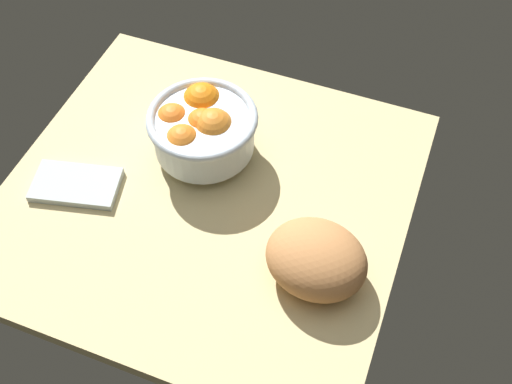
{
  "coord_description": "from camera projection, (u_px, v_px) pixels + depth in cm",
  "views": [
    {
      "loc": [
        31.5,
        -57.89,
        88.78
      ],
      "look_at": [
        9.43,
        -0.06,
        5.0
      ],
      "focal_mm": 43.75,
      "sensor_mm": 36.0,
      "label": 1
    }
  ],
  "objects": [
    {
      "name": "napkin_folded",
      "position": [
        76.0,
        185.0,
        1.1
      ],
      "size": [
        16.75,
        11.97,
        1.4
      ],
      "primitive_type": "cube",
      "rotation": [
        0.0,
        0.0,
        0.23
      ],
      "color": "#B2BEC1",
      "rests_on": "ground"
    },
    {
      "name": "bread_loaf",
      "position": [
        316.0,
        259.0,
        0.97
      ],
      "size": [
        17.99,
        16.03,
        9.31
      ],
      "primitive_type": "ellipsoid",
      "rotation": [
        0.0,
        0.0,
        6.15
      ],
      "color": "#BF7E48",
      "rests_on": "ground"
    },
    {
      "name": "ground_plane",
      "position": [
        207.0,
        198.0,
        1.11
      ],
      "size": [
        70.08,
        66.2,
        3.0
      ],
      "primitive_type": "cube",
      "color": "#D0BC82"
    },
    {
      "name": "fruit_bowl",
      "position": [
        201.0,
        128.0,
        1.11
      ],
      "size": [
        19.67,
        19.67,
        11.21
      ],
      "color": "silver",
      "rests_on": "ground"
    }
  ]
}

